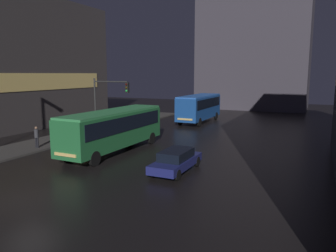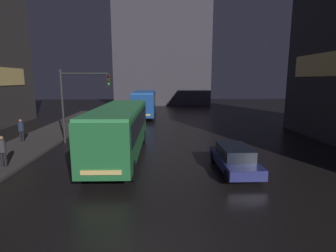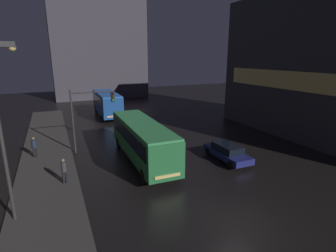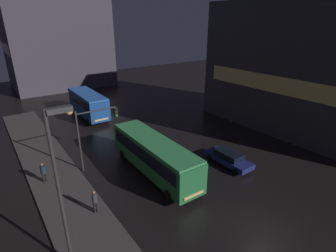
# 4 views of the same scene
# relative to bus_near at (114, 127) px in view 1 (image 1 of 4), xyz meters

# --- Properties ---
(ground_plane) EXTENTS (120.00, 120.00, 0.00)m
(ground_plane) POSITION_rel_bus_near_xyz_m (1.81, -9.96, -1.98)
(ground_plane) COLOR black
(sidewalk_left) EXTENTS (4.00, 48.00, 0.15)m
(sidewalk_left) POSITION_rel_bus_near_xyz_m (-7.19, 0.04, -1.90)
(sidewalk_left) COLOR #3D3A38
(sidewalk_left) RESTS_ON ground
(building_far_backdrop) EXTENTS (18.07, 12.00, 24.39)m
(building_far_backdrop) POSITION_rel_bus_near_xyz_m (3.27, 38.78, 10.21)
(building_far_backdrop) COLOR #423D47
(building_far_backdrop) RESTS_ON ground
(bus_near) EXTENTS (2.74, 10.57, 3.21)m
(bus_near) POSITION_rel_bus_near_xyz_m (0.00, 0.00, 0.00)
(bus_near) COLOR #236B38
(bus_near) RESTS_ON ground
(bus_far) EXTENTS (2.74, 9.14, 3.36)m
(bus_far) POSITION_rel_bus_near_xyz_m (0.68, 17.53, 0.09)
(bus_far) COLOR #194793
(bus_far) RESTS_ON ground
(car_taxi) EXTENTS (1.79, 4.61, 1.35)m
(car_taxi) POSITION_rel_bus_near_xyz_m (6.37, -2.69, -1.27)
(car_taxi) COLOR navy
(car_taxi) RESTS_ON ground
(pedestrian_near) EXTENTS (0.45, 0.45, 1.71)m
(pedestrian_near) POSITION_rel_bus_near_xyz_m (-6.05, -1.91, -0.84)
(pedestrian_near) COLOR black
(pedestrian_near) RESTS_ON sidewalk_left
(pedestrian_mid) EXTENTS (0.43, 0.43, 1.72)m
(pedestrian_mid) POSITION_rel_bus_near_xyz_m (-8.04, 4.02, -0.78)
(pedestrian_mid) COLOR black
(pedestrian_mid) RESTS_ON sidewalk_left
(traffic_light_main) EXTENTS (3.77, 0.35, 5.57)m
(traffic_light_main) POSITION_rel_bus_near_xyz_m (-3.48, 4.14, 1.86)
(traffic_light_main) COLOR #2D2D2D
(traffic_light_main) RESTS_ON ground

